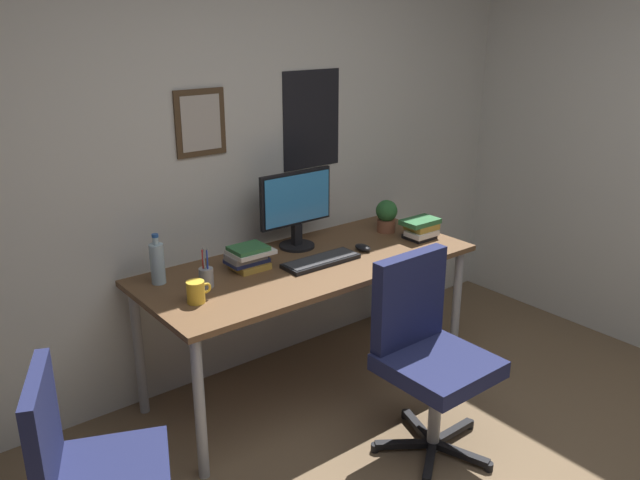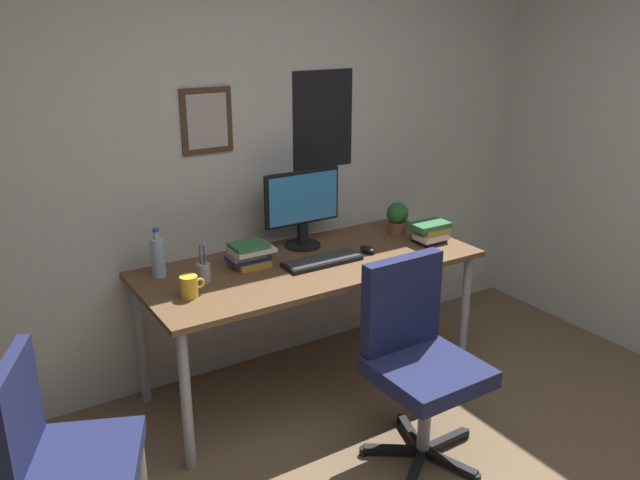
{
  "view_description": "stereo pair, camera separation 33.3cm",
  "coord_description": "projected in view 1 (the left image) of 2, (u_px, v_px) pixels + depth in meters",
  "views": [
    {
      "loc": [
        -1.73,
        -0.89,
        2.0
      ],
      "look_at": [
        0.22,
        1.59,
        0.89
      ],
      "focal_mm": 36.52,
      "sensor_mm": 36.0,
      "label": 1
    },
    {
      "loc": [
        -1.45,
        -1.08,
        2.0
      ],
      "look_at": [
        0.22,
        1.59,
        0.89
      ],
      "focal_mm": 36.52,
      "sensor_mm": 36.0,
      "label": 2
    }
  ],
  "objects": [
    {
      "name": "wall_back",
      "position": [
        223.0,
        150.0,
        3.49
      ],
      "size": [
        4.4,
        0.1,
        2.6
      ],
      "color": "silver",
      "rests_on": "ground_plane"
    },
    {
      "name": "book_stack_left",
      "position": [
        248.0,
        257.0,
        3.34
      ],
      "size": [
        0.22,
        0.18,
        0.13
      ],
      "color": "gold",
      "rests_on": "desk"
    },
    {
      "name": "pen_cup",
      "position": [
        206.0,
        276.0,
        3.12
      ],
      "size": [
        0.07,
        0.07,
        0.2
      ],
      "color": "#9EA0A5",
      "rests_on": "desk"
    },
    {
      "name": "book_stack_right",
      "position": [
        421.0,
        228.0,
        3.79
      ],
      "size": [
        0.22,
        0.16,
        0.11
      ],
      "color": "black",
      "rests_on": "desk"
    },
    {
      "name": "potted_plant",
      "position": [
        386.0,
        215.0,
        3.9
      ],
      "size": [
        0.13,
        0.13,
        0.2
      ],
      "color": "brown",
      "rests_on": "desk"
    },
    {
      "name": "computer_mouse",
      "position": [
        363.0,
        248.0,
        3.61
      ],
      "size": [
        0.06,
        0.11,
        0.04
      ],
      "color": "black",
      "rests_on": "desk"
    },
    {
      "name": "water_bottle",
      "position": [
        157.0,
        263.0,
        3.15
      ],
      "size": [
        0.07,
        0.07,
        0.25
      ],
      "color": "silver",
      "rests_on": "desk"
    },
    {
      "name": "desk",
      "position": [
        308.0,
        274.0,
        3.48
      ],
      "size": [
        1.81,
        0.77,
        0.74
      ],
      "color": "brown",
      "rests_on": "ground_plane"
    },
    {
      "name": "coffee_mug_near",
      "position": [
        196.0,
        292.0,
        2.95
      ],
      "size": [
        0.12,
        0.08,
        0.1
      ],
      "color": "yellow",
      "rests_on": "desk"
    },
    {
      "name": "monitor",
      "position": [
        296.0,
        206.0,
        3.6
      ],
      "size": [
        0.46,
        0.2,
        0.43
      ],
      "color": "black",
      "rests_on": "desk"
    },
    {
      "name": "office_chair",
      "position": [
        426.0,
        346.0,
        3.03
      ],
      "size": [
        0.55,
        0.57,
        0.95
      ],
      "color": "#1E234C",
      "rests_on": "ground_plane"
    },
    {
      "name": "keyboard",
      "position": [
        321.0,
        261.0,
        3.43
      ],
      "size": [
        0.43,
        0.15,
        0.03
      ],
      "color": "black",
      "rests_on": "desk"
    },
    {
      "name": "side_chair",
      "position": [
        87.0,
        466.0,
        2.27
      ],
      "size": [
        0.55,
        0.55,
        0.88
      ],
      "color": "#1E234C",
      "rests_on": "ground_plane"
    }
  ]
}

